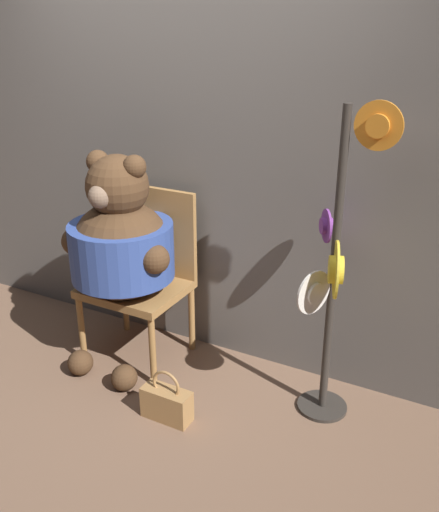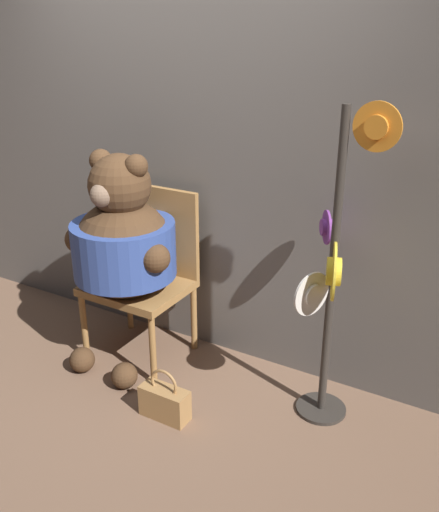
{
  "view_description": "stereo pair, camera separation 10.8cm",
  "coord_description": "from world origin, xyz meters",
  "px_view_note": "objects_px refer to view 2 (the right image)",
  "views": [
    {
      "loc": [
        1.78,
        -2.24,
        2.06
      ],
      "look_at": [
        0.41,
        0.31,
        0.83
      ],
      "focal_mm": 40.0,
      "sensor_mm": 36.0,
      "label": 1
    },
    {
      "loc": [
        1.87,
        -2.19,
        2.06
      ],
      "look_at": [
        0.41,
        0.31,
        0.83
      ],
      "focal_mm": 40.0,
      "sensor_mm": 36.0,
      "label": 2
    }
  ],
  "objects_px": {
    "teddy_bear": "(123,243)",
    "hat_display_rack": "(332,280)",
    "handbag_on_ground": "(165,402)",
    "chair": "(146,267)"
  },
  "relations": [
    {
      "from": "teddy_bear",
      "to": "hat_display_rack",
      "type": "bearing_deg",
      "value": 4.1
    },
    {
      "from": "teddy_bear",
      "to": "hat_display_rack",
      "type": "xyz_separation_m",
      "value": [
        1.27,
        0.09,
        0.02
      ]
    },
    {
      "from": "hat_display_rack",
      "to": "handbag_on_ground",
      "type": "distance_m",
      "value": 1.13
    },
    {
      "from": "teddy_bear",
      "to": "handbag_on_ground",
      "type": "height_order",
      "value": "teddy_bear"
    },
    {
      "from": "chair",
      "to": "handbag_on_ground",
      "type": "relative_size",
      "value": 3.51
    },
    {
      "from": "chair",
      "to": "handbag_on_ground",
      "type": "xyz_separation_m",
      "value": [
        0.51,
        -0.55,
        -0.48
      ]
    },
    {
      "from": "chair",
      "to": "handbag_on_ground",
      "type": "height_order",
      "value": "chair"
    },
    {
      "from": "chair",
      "to": "teddy_bear",
      "type": "bearing_deg",
      "value": -97.2
    },
    {
      "from": "teddy_bear",
      "to": "handbag_on_ground",
      "type": "bearing_deg",
      "value": -34.69
    },
    {
      "from": "teddy_bear",
      "to": "handbag_on_ground",
      "type": "distance_m",
      "value": 0.96
    }
  ]
}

